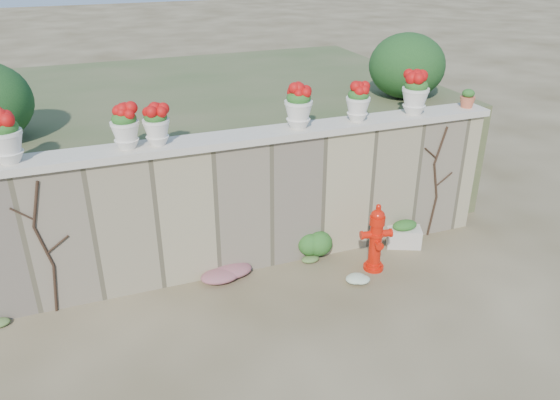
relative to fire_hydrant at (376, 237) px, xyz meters
name	(u,v)px	position (x,y,z in m)	size (l,w,h in m)	color
ground	(285,336)	(-1.82, -0.99, -0.54)	(80.00, 80.00, 0.00)	#4D3F26
stone_wall	(241,206)	(-1.82, 0.81, 0.46)	(8.00, 0.40, 2.00)	#9A8C66
wall_cap	(239,138)	(-1.82, 0.81, 1.51)	(8.10, 0.52, 0.10)	beige
raised_fill	(193,138)	(-1.82, 4.01, 0.46)	(9.00, 6.00, 2.00)	#384C23
back_shrub_right	(407,66)	(1.58, 2.01, 2.01)	(1.30, 1.30, 1.10)	#143814
vine_left	(45,247)	(-4.49, 0.59, 0.45)	(0.60, 0.04, 1.91)	black
vine_right	(436,181)	(1.41, 0.59, 0.45)	(0.60, 0.04, 1.91)	black
fire_hydrant	(376,237)	(0.00, 0.00, 0.00)	(0.47, 0.33, 1.08)	red
planter_box	(404,234)	(0.80, 0.44, -0.34)	(0.62, 0.50, 0.45)	beige
green_shrub	(316,244)	(-0.73, 0.51, -0.25)	(0.62, 0.56, 0.59)	#1E5119
magenta_clump	(226,273)	(-2.17, 0.50, -0.43)	(0.82, 0.55, 0.22)	#C72770
white_flowers	(359,279)	(-0.39, -0.28, -0.46)	(0.47, 0.37, 0.17)	white
urn_pot_0	(5,137)	(-4.69, 0.81, 1.87)	(0.41, 0.41, 0.64)	silver
urn_pot_1	(125,127)	(-3.31, 0.81, 1.84)	(0.36, 0.36, 0.57)	silver
urn_pot_2	(156,125)	(-2.92, 0.81, 1.83)	(0.35, 0.35, 0.55)	silver
urn_pot_3	(298,106)	(-0.93, 0.81, 1.87)	(0.40, 0.40, 0.62)	silver
urn_pot_4	(358,102)	(0.01, 0.81, 1.83)	(0.36, 0.36, 0.56)	silver
urn_pot_5	(415,93)	(0.98, 0.81, 1.87)	(0.41, 0.41, 0.64)	silver
terracotta_pot	(468,99)	(1.97, 0.81, 1.69)	(0.24, 0.24, 0.28)	#C75D3D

